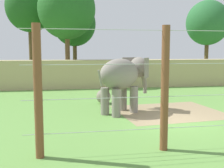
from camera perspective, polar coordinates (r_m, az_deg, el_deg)
name	(u,v)px	position (r m, az deg, el deg)	size (l,w,h in m)	color
ground_plane	(178,122)	(12.99, 13.29, -7.61)	(120.00, 120.00, 0.00)	#609342
dirt_patch	(169,112)	(15.07, 11.62, -5.55)	(5.30, 4.55, 0.01)	#937F5B
embankment_wall	(121,73)	(24.65, 1.92, 2.19)	(36.00, 1.80, 2.40)	tan
elephant	(124,76)	(14.31, 2.37, 1.59)	(3.37, 3.00, 2.85)	gray
enrichment_ball	(104,96)	(16.91, -1.74, -2.56)	(0.87, 0.87, 0.87)	gray
cable_fence	(220,87)	(9.82, 21.18, -0.67)	(12.52, 0.25, 3.98)	brown
tree_far_left	(30,7)	(31.19, -16.46, 14.76)	(4.91, 4.91, 10.26)	brown
tree_left_of_centre	(208,23)	(33.63, 18.92, 11.69)	(4.74, 4.74, 8.77)	brown
tree_behind_wall	(67,9)	(26.62, -9.23, 14.83)	(5.23, 5.23, 9.70)	brown
tree_right_of_centre	(74,24)	(31.35, -7.67, 12.01)	(4.62, 4.62, 8.50)	brown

